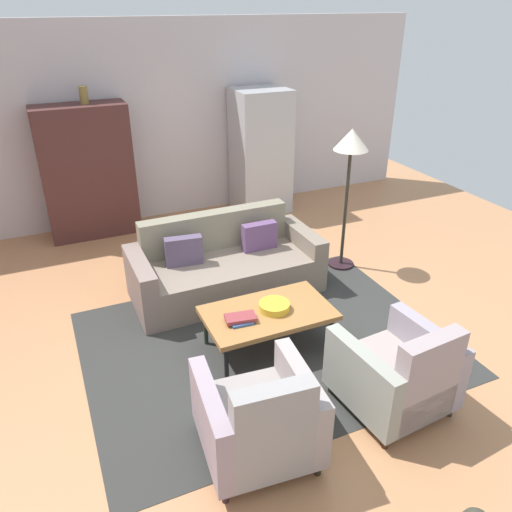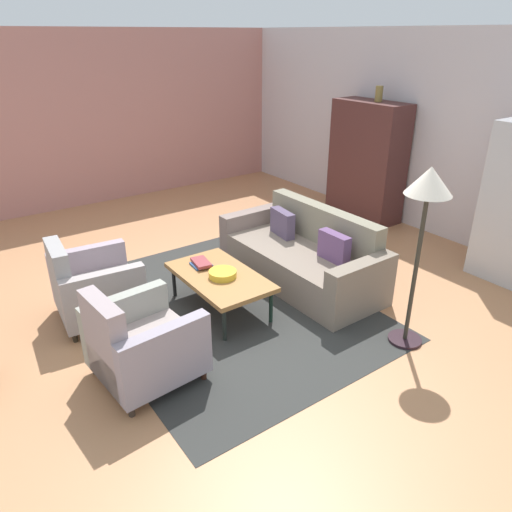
{
  "view_description": "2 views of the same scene",
  "coord_description": "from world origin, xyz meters",
  "px_view_note": "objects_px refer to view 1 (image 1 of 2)",
  "views": [
    {
      "loc": [
        -1.58,
        -3.49,
        3.02
      ],
      "look_at": [
        0.26,
        0.69,
        0.65
      ],
      "focal_mm": 35.08,
      "sensor_mm": 36.0,
      "label": 1
    },
    {
      "loc": [
        3.96,
        -2.24,
        2.72
      ],
      "look_at": [
        0.27,
        0.4,
        0.59
      ],
      "focal_mm": 33.58,
      "sensor_mm": 36.0,
      "label": 2
    }
  ],
  "objects_px": {
    "armchair_left": "(260,422)",
    "book_stack": "(240,319)",
    "vase_tall": "(84,95)",
    "armchair_right": "(399,376)",
    "coffee_table": "(268,314)",
    "floor_lamp": "(350,153)",
    "cabinet": "(88,172)",
    "fruit_bowl": "(274,306)",
    "refrigerator": "(261,152)",
    "couch": "(224,267)"
  },
  "relations": [
    {
      "from": "armchair_right",
      "to": "book_stack",
      "type": "xyz_separation_m",
      "value": [
        -0.9,
        1.12,
        0.1
      ]
    },
    {
      "from": "armchair_left",
      "to": "coffee_table",
      "type": "bearing_deg",
      "value": 67.65
    },
    {
      "from": "couch",
      "to": "floor_lamp",
      "type": "xyz_separation_m",
      "value": [
        1.55,
        -0.05,
        1.16
      ]
    },
    {
      "from": "armchair_right",
      "to": "fruit_bowl",
      "type": "distance_m",
      "value": 1.29
    },
    {
      "from": "vase_tall",
      "to": "refrigerator",
      "type": "distance_m",
      "value": 2.63
    },
    {
      "from": "cabinet",
      "to": "vase_tall",
      "type": "height_order",
      "value": "vase_tall"
    },
    {
      "from": "book_stack",
      "to": "refrigerator",
      "type": "bearing_deg",
      "value": 63.0
    },
    {
      "from": "refrigerator",
      "to": "floor_lamp",
      "type": "height_order",
      "value": "refrigerator"
    },
    {
      "from": "coffee_table",
      "to": "book_stack",
      "type": "height_order",
      "value": "book_stack"
    },
    {
      "from": "armchair_left",
      "to": "floor_lamp",
      "type": "distance_m",
      "value": 3.34
    },
    {
      "from": "refrigerator",
      "to": "cabinet",
      "type": "bearing_deg",
      "value": 177.64
    },
    {
      "from": "fruit_bowl",
      "to": "book_stack",
      "type": "bearing_deg",
      "value": -172.28
    },
    {
      "from": "fruit_bowl",
      "to": "refrigerator",
      "type": "relative_size",
      "value": 0.16
    },
    {
      "from": "couch",
      "to": "armchair_left",
      "type": "xyz_separation_m",
      "value": [
        -0.6,
        -2.35,
        0.06
      ]
    },
    {
      "from": "armchair_right",
      "to": "refrigerator",
      "type": "bearing_deg",
      "value": 74.96
    },
    {
      "from": "coffee_table",
      "to": "vase_tall",
      "type": "relative_size",
      "value": 5.44
    },
    {
      "from": "couch",
      "to": "coffee_table",
      "type": "relative_size",
      "value": 1.76
    },
    {
      "from": "fruit_bowl",
      "to": "refrigerator",
      "type": "distance_m",
      "value": 3.59
    },
    {
      "from": "book_stack",
      "to": "coffee_table",
      "type": "bearing_deg",
      "value": 9.37
    },
    {
      "from": "couch",
      "to": "fruit_bowl",
      "type": "distance_m",
      "value": 1.2
    },
    {
      "from": "cabinet",
      "to": "floor_lamp",
      "type": "bearing_deg",
      "value": -40.16
    },
    {
      "from": "armchair_right",
      "to": "cabinet",
      "type": "distance_m",
      "value": 4.92
    },
    {
      "from": "couch",
      "to": "coffee_table",
      "type": "distance_m",
      "value": 1.19
    },
    {
      "from": "fruit_bowl",
      "to": "cabinet",
      "type": "height_order",
      "value": "cabinet"
    },
    {
      "from": "refrigerator",
      "to": "vase_tall",
      "type": "bearing_deg",
      "value": 177.65
    },
    {
      "from": "armchair_left",
      "to": "book_stack",
      "type": "relative_size",
      "value": 2.96
    },
    {
      "from": "cabinet",
      "to": "floor_lamp",
      "type": "height_order",
      "value": "cabinet"
    },
    {
      "from": "cabinet",
      "to": "floor_lamp",
      "type": "xyz_separation_m",
      "value": [
        2.68,
        -2.26,
        0.54
      ]
    },
    {
      "from": "vase_tall",
      "to": "book_stack",
      "type": "bearing_deg",
      "value": -78.03
    },
    {
      "from": "book_stack",
      "to": "armchair_left",
      "type": "bearing_deg",
      "value": -105.37
    },
    {
      "from": "armchair_right",
      "to": "book_stack",
      "type": "bearing_deg",
      "value": 124.14
    },
    {
      "from": "couch",
      "to": "floor_lamp",
      "type": "relative_size",
      "value": 1.23
    },
    {
      "from": "armchair_left",
      "to": "cabinet",
      "type": "height_order",
      "value": "cabinet"
    },
    {
      "from": "coffee_table",
      "to": "armchair_right",
      "type": "relative_size",
      "value": 1.36
    },
    {
      "from": "vase_tall",
      "to": "refrigerator",
      "type": "height_order",
      "value": "vase_tall"
    },
    {
      "from": "armchair_right",
      "to": "vase_tall",
      "type": "bearing_deg",
      "value": 104.85
    },
    {
      "from": "armchair_right",
      "to": "refrigerator",
      "type": "height_order",
      "value": "refrigerator"
    },
    {
      "from": "vase_tall",
      "to": "refrigerator",
      "type": "relative_size",
      "value": 0.12
    },
    {
      "from": "cabinet",
      "to": "couch",
      "type": "bearing_deg",
      "value": -63.01
    },
    {
      "from": "cabinet",
      "to": "armchair_left",
      "type": "bearing_deg",
      "value": -83.46
    },
    {
      "from": "armchair_right",
      "to": "refrigerator",
      "type": "distance_m",
      "value": 4.57
    },
    {
      "from": "coffee_table",
      "to": "armchair_left",
      "type": "relative_size",
      "value": 1.36
    },
    {
      "from": "book_stack",
      "to": "vase_tall",
      "type": "distance_m",
      "value": 3.82
    },
    {
      "from": "floor_lamp",
      "to": "cabinet",
      "type": "bearing_deg",
      "value": 139.84
    },
    {
      "from": "cabinet",
      "to": "vase_tall",
      "type": "distance_m",
      "value": 1.02
    },
    {
      "from": "couch",
      "to": "book_stack",
      "type": "xyz_separation_m",
      "value": [
        -0.3,
        -1.24,
        0.15
      ]
    },
    {
      "from": "coffee_table",
      "to": "floor_lamp",
      "type": "xyz_separation_m",
      "value": [
        1.55,
        1.14,
        1.07
      ]
    },
    {
      "from": "couch",
      "to": "refrigerator",
      "type": "distance_m",
      "value": 2.62
    },
    {
      "from": "book_stack",
      "to": "fruit_bowl",
      "type": "bearing_deg",
      "value": 7.72
    },
    {
      "from": "book_stack",
      "to": "armchair_right",
      "type": "bearing_deg",
      "value": -51.0
    }
  ]
}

